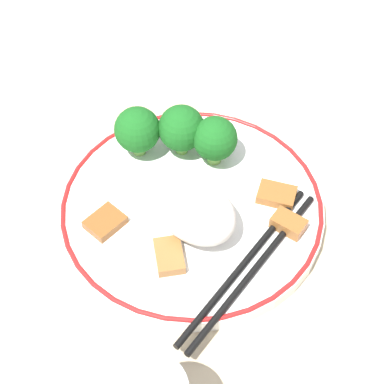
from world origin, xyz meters
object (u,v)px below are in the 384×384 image
at_px(broccoli_back_left, 215,139).
at_px(plate, 192,208).
at_px(broccoli_back_right, 137,130).
at_px(broccoli_back_center, 181,129).
at_px(chopsticks, 249,267).

bearing_deg(broccoli_back_left, plate, -67.13).
distance_m(plate, broccoli_back_right, 0.10).
bearing_deg(broccoli_back_right, broccoli_back_center, 46.04).
bearing_deg(plate, chopsticks, -10.45).
height_order(plate, broccoli_back_left, broccoli_back_left).
relative_size(plate, broccoli_back_right, 4.60).
bearing_deg(broccoli_back_center, broccoli_back_left, 23.23).
bearing_deg(broccoli_back_left, broccoli_back_right, -144.17).
bearing_deg(chopsticks, broccoli_back_center, 157.76).
relative_size(plate, broccoli_back_center, 4.51).
bearing_deg(broccoli_back_left, chopsticks, -33.25).
distance_m(broccoli_back_right, chopsticks, 0.19).
relative_size(broccoli_back_right, chopsticks, 0.28).
relative_size(plate, chopsticks, 1.27).
distance_m(broccoli_back_center, broccoli_back_right, 0.05).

